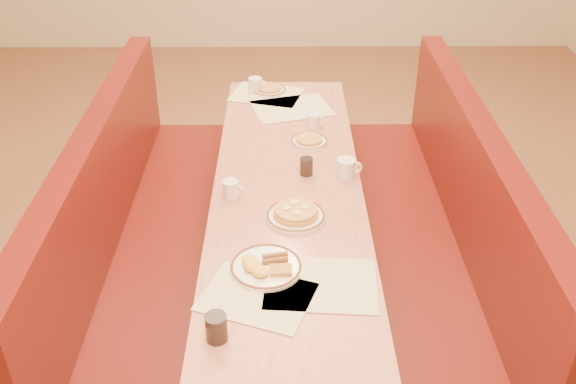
{
  "coord_description": "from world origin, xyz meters",
  "views": [
    {
      "loc": [
        -0.02,
        -2.56,
        2.35
      ],
      "look_at": [
        0.0,
        -0.21,
        0.85
      ],
      "focal_mm": 40.0,
      "sensor_mm": 36.0,
      "label": 1
    }
  ],
  "objects_px": {
    "eggs_plate": "(265,267)",
    "coffee_mug_c": "(314,120)",
    "pancake_plate": "(296,214)",
    "coffee_mug_d": "(256,85)",
    "diner_table": "(288,249)",
    "coffee_mug_a": "(347,168)",
    "soda_tumbler_near": "(216,328)",
    "soda_tumbler_mid": "(306,166)",
    "booth_left": "(142,252)",
    "coffee_mug_b": "(231,188)",
    "booth_right": "(433,251)"
  },
  "relations": [
    {
      "from": "eggs_plate",
      "to": "coffee_mug_c",
      "type": "relative_size",
      "value": 2.84
    },
    {
      "from": "eggs_plate",
      "to": "pancake_plate",
      "type": "bearing_deg",
      "value": 70.59
    },
    {
      "from": "coffee_mug_c",
      "to": "coffee_mug_d",
      "type": "relative_size",
      "value": 0.86
    },
    {
      "from": "diner_table",
      "to": "pancake_plate",
      "type": "distance_m",
      "value": 0.48
    },
    {
      "from": "coffee_mug_a",
      "to": "soda_tumbler_near",
      "type": "distance_m",
      "value": 1.19
    },
    {
      "from": "coffee_mug_c",
      "to": "soda_tumbler_mid",
      "type": "distance_m",
      "value": 0.51
    },
    {
      "from": "booth_left",
      "to": "coffee_mug_a",
      "type": "bearing_deg",
      "value": 4.62
    },
    {
      "from": "coffee_mug_d",
      "to": "soda_tumbler_near",
      "type": "distance_m",
      "value": 2.09
    },
    {
      "from": "pancake_plate",
      "to": "coffee_mug_c",
      "type": "distance_m",
      "value": 0.89
    },
    {
      "from": "coffee_mug_b",
      "to": "soda_tumbler_near",
      "type": "relative_size",
      "value": 0.97
    },
    {
      "from": "diner_table",
      "to": "soda_tumbler_near",
      "type": "bearing_deg",
      "value": -104.15
    },
    {
      "from": "eggs_plate",
      "to": "soda_tumbler_mid",
      "type": "distance_m",
      "value": 0.75
    },
    {
      "from": "diner_table",
      "to": "coffee_mug_b",
      "type": "height_order",
      "value": "coffee_mug_b"
    },
    {
      "from": "coffee_mug_b",
      "to": "soda_tumbler_mid",
      "type": "relative_size",
      "value": 1.16
    },
    {
      "from": "coffee_mug_a",
      "to": "soda_tumbler_mid",
      "type": "distance_m",
      "value": 0.19
    },
    {
      "from": "eggs_plate",
      "to": "soda_tumbler_near",
      "type": "xyz_separation_m",
      "value": [
        -0.16,
        -0.37,
        0.03
      ]
    },
    {
      "from": "booth_left",
      "to": "soda_tumbler_near",
      "type": "distance_m",
      "value": 1.18
    },
    {
      "from": "booth_right",
      "to": "eggs_plate",
      "type": "height_order",
      "value": "booth_right"
    },
    {
      "from": "booth_left",
      "to": "soda_tumbler_near",
      "type": "height_order",
      "value": "booth_left"
    },
    {
      "from": "pancake_plate",
      "to": "coffee_mug_c",
      "type": "height_order",
      "value": "coffee_mug_c"
    },
    {
      "from": "diner_table",
      "to": "eggs_plate",
      "type": "bearing_deg",
      "value": -98.45
    },
    {
      "from": "eggs_plate",
      "to": "soda_tumbler_mid",
      "type": "bearing_deg",
      "value": 75.85
    },
    {
      "from": "diner_table",
      "to": "booth_right",
      "type": "distance_m",
      "value": 0.73
    },
    {
      "from": "coffee_mug_a",
      "to": "coffee_mug_d",
      "type": "bearing_deg",
      "value": 109.16
    },
    {
      "from": "coffee_mug_b",
      "to": "coffee_mug_c",
      "type": "bearing_deg",
      "value": 82.56
    },
    {
      "from": "pancake_plate",
      "to": "soda_tumbler_mid",
      "type": "bearing_deg",
      "value": 81.1
    },
    {
      "from": "coffee_mug_c",
      "to": "booth_right",
      "type": "bearing_deg",
      "value": -31.63
    },
    {
      "from": "coffee_mug_d",
      "to": "soda_tumbler_mid",
      "type": "xyz_separation_m",
      "value": [
        0.28,
        -0.99,
        -0.0
      ]
    },
    {
      "from": "booth_left",
      "to": "coffee_mug_c",
      "type": "xyz_separation_m",
      "value": [
        0.88,
        0.62,
        0.43
      ]
    },
    {
      "from": "diner_table",
      "to": "coffee_mug_d",
      "type": "bearing_deg",
      "value": 99.62
    },
    {
      "from": "eggs_plate",
      "to": "coffee_mug_c",
      "type": "bearing_deg",
      "value": 78.93
    },
    {
      "from": "soda_tumbler_near",
      "to": "coffee_mug_a",
      "type": "bearing_deg",
      "value": 63.5
    },
    {
      "from": "booth_left",
      "to": "coffee_mug_a",
      "type": "distance_m",
      "value": 1.11
    },
    {
      "from": "booth_right",
      "to": "soda_tumbler_near",
      "type": "height_order",
      "value": "booth_right"
    },
    {
      "from": "booth_left",
      "to": "coffee_mug_d",
      "type": "distance_m",
      "value": 1.3
    },
    {
      "from": "booth_left",
      "to": "coffee_mug_a",
      "type": "relative_size",
      "value": 20.07
    },
    {
      "from": "pancake_plate",
      "to": "soda_tumbler_mid",
      "type": "distance_m",
      "value": 0.38
    },
    {
      "from": "booth_left",
      "to": "eggs_plate",
      "type": "relative_size",
      "value": 8.75
    },
    {
      "from": "coffee_mug_a",
      "to": "soda_tumbler_near",
      "type": "height_order",
      "value": "soda_tumbler_near"
    },
    {
      "from": "coffee_mug_a",
      "to": "coffee_mug_c",
      "type": "distance_m",
      "value": 0.55
    },
    {
      "from": "coffee_mug_c",
      "to": "soda_tumbler_near",
      "type": "height_order",
      "value": "soda_tumbler_near"
    },
    {
      "from": "coffee_mug_d",
      "to": "soda_tumbler_near",
      "type": "bearing_deg",
      "value": -83.55
    },
    {
      "from": "booth_right",
      "to": "coffee_mug_a",
      "type": "height_order",
      "value": "booth_right"
    },
    {
      "from": "booth_left",
      "to": "coffee_mug_b",
      "type": "relative_size",
      "value": 24.68
    },
    {
      "from": "diner_table",
      "to": "soda_tumbler_near",
      "type": "height_order",
      "value": "soda_tumbler_near"
    },
    {
      "from": "soda_tumbler_near",
      "to": "booth_right",
      "type": "bearing_deg",
      "value": 45.12
    },
    {
      "from": "booth_left",
      "to": "pancake_plate",
      "type": "distance_m",
      "value": 0.91
    },
    {
      "from": "coffee_mug_a",
      "to": "coffee_mug_d",
      "type": "relative_size",
      "value": 1.06
    },
    {
      "from": "coffee_mug_c",
      "to": "soda_tumbler_mid",
      "type": "relative_size",
      "value": 1.15
    },
    {
      "from": "booth_right",
      "to": "pancake_plate",
      "type": "height_order",
      "value": "booth_right"
    }
  ]
}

